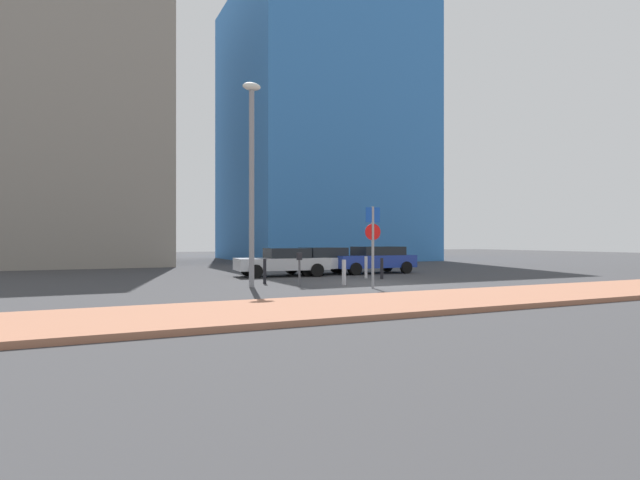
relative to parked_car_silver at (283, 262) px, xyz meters
The scene contains 14 objects.
ground_plane 5.97m from the parked_car_silver, 73.93° to the right, with size 120.00×120.00×0.00m, color #38383A.
sidewalk_brick 11.92m from the parked_car_silver, 82.08° to the right, with size 40.00×3.91×0.14m, color #9E664C.
parked_car_silver is the anchor object (origin of this frame).
parked_car_white 2.37m from the parked_car_silver, ahead, with size 4.03×2.22×1.38m.
parked_car_blue 5.16m from the parked_car_silver, ahead, with size 4.57×2.09×1.42m.
parking_sign_post 7.35m from the parked_car_silver, 84.11° to the right, with size 0.60×0.12×3.00m.
parking_meter 5.78m from the parked_car_silver, 104.93° to the right, with size 0.18×0.14×1.30m.
street_lamp 6.89m from the parked_car_silver, 122.84° to the right, with size 0.70×0.36×7.70m.
traffic_bollard_near 4.16m from the parked_car_silver, 43.54° to the right, with size 0.14×0.14×1.01m, color #B7B7BC.
traffic_bollard_mid 4.95m from the parked_car_silver, 46.07° to the right, with size 0.14×0.14×0.95m, color black.
traffic_bollard_far 5.57m from the parked_car_silver, 85.56° to the right, with size 0.16×0.16×1.00m, color #B7B7BC.
traffic_bollard_edge 4.32m from the parked_car_silver, 120.89° to the right, with size 0.13×0.13×1.02m, color black.
building_colorful_midrise 24.77m from the parked_car_silver, 59.97° to the left, with size 15.72×15.81×23.70m, color #3372BF.
building_under_construction 22.61m from the parked_car_silver, 120.89° to the left, with size 14.34×13.59×20.91m, color gray.
Camera 1 is at (-10.62, -17.60, 1.77)m, focal length 28.64 mm.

